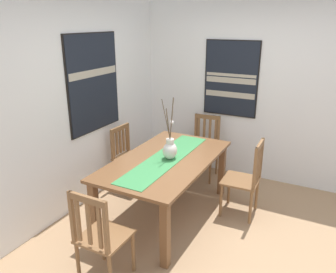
% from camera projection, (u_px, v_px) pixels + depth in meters
% --- Properties ---
extents(ground_plane, '(6.40, 6.40, 0.03)m').
position_uv_depth(ground_plane, '(212.00, 241.00, 3.71)').
color(ground_plane, '#A37F5B').
extents(wall_back, '(6.40, 0.12, 2.70)m').
position_uv_depth(wall_back, '(73.00, 102.00, 4.07)').
color(wall_back, white).
rests_on(wall_back, ground_plane).
extents(wall_side, '(0.12, 6.40, 2.70)m').
position_uv_depth(wall_side, '(262.00, 90.00, 4.82)').
color(wall_side, white).
rests_on(wall_side, ground_plane).
extents(dining_table, '(1.81, 1.01, 0.76)m').
position_uv_depth(dining_table, '(166.00, 166.00, 3.97)').
color(dining_table, brown).
rests_on(dining_table, ground_plane).
extents(table_runner, '(1.67, 0.36, 0.01)m').
position_uv_depth(table_runner, '(166.00, 158.00, 3.94)').
color(table_runner, '#388447').
rests_on(table_runner, dining_table).
extents(centerpiece_vase, '(0.19, 0.19, 0.72)m').
position_uv_depth(centerpiece_vase, '(170.00, 149.00, 3.89)').
color(centerpiece_vase, silver).
rests_on(centerpiece_vase, dining_table).
extents(chair_0, '(0.42, 0.42, 0.95)m').
position_uv_depth(chair_0, '(101.00, 236.00, 2.97)').
color(chair_0, brown).
rests_on(chair_0, ground_plane).
extents(chair_1, '(0.44, 0.44, 0.89)m').
position_uv_depth(chair_1, '(128.00, 155.00, 4.77)').
color(chair_1, brown).
rests_on(chair_1, ground_plane).
extents(chair_2, '(0.44, 0.44, 0.97)m').
position_uv_depth(chair_2, '(246.00, 178.00, 4.04)').
color(chair_2, brown).
rests_on(chair_2, ground_plane).
extents(chair_3, '(0.45, 0.45, 0.94)m').
position_uv_depth(chair_3, '(204.00, 146.00, 5.09)').
color(chair_3, brown).
rests_on(chair_3, ground_plane).
extents(painting_on_back_wall, '(0.96, 0.05, 1.24)m').
position_uv_depth(painting_on_back_wall, '(93.00, 83.00, 4.26)').
color(painting_on_back_wall, black).
extents(painting_on_side_wall, '(0.05, 0.80, 1.10)m').
position_uv_depth(painting_on_side_wall, '(231.00, 79.00, 4.91)').
color(painting_on_side_wall, black).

